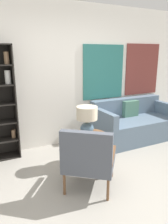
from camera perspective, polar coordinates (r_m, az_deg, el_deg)
ground_plane at (r=2.95m, az=7.33°, el=-22.06°), size 14.00×14.00×0.00m
wall_back at (r=4.22m, az=-7.00°, el=9.21°), size 6.40×0.08×2.70m
armchair at (r=2.86m, az=1.10°, el=-11.83°), size 0.90×0.89×0.88m
couch at (r=4.79m, az=12.85°, el=-3.04°), size 1.72×0.88×0.83m
side_table at (r=3.56m, az=1.53°, el=-6.56°), size 0.53×0.53×0.52m
table_lamp at (r=3.46m, az=0.78°, el=-1.39°), size 0.33×0.33×0.45m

